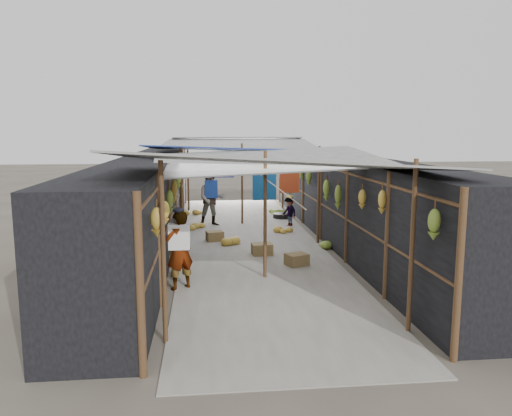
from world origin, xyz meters
name	(u,v)px	position (x,y,z in m)	size (l,w,h in m)	color
ground	(290,337)	(0.00, 0.00, 0.00)	(80.00, 80.00, 0.00)	#6B6356
aisle_slab	(249,240)	(0.00, 6.50, 0.01)	(3.60, 16.00, 0.02)	#9E998E
stall_left	(148,201)	(-2.70, 6.50, 1.15)	(1.40, 15.00, 2.30)	black
stall_right	(346,198)	(2.70, 6.50, 1.15)	(1.40, 15.00, 2.30)	black
crate_near	(262,249)	(0.16, 4.87, 0.15)	(0.48, 0.39, 0.29)	olive
crate_mid	(297,260)	(0.82, 3.83, 0.14)	(0.46, 0.37, 0.28)	olive
crate_back	(215,236)	(-0.94, 6.52, 0.14)	(0.44, 0.36, 0.28)	olive
black_basin	(282,216)	(1.43, 9.90, 0.09)	(0.60, 0.60, 0.18)	black
vendor_elderly	(179,250)	(-1.70, 2.43, 0.76)	(0.55, 0.36, 1.51)	silver
shopper_blue	(211,199)	(-0.99, 8.81, 0.87)	(0.84, 0.66, 1.74)	navy
vendor_seated	(289,212)	(1.45, 8.47, 0.47)	(0.61, 0.35, 0.94)	#46413C
market_canopy	(249,152)	(0.03, 6.85, 2.41)	(5.62, 15.20, 2.77)	brown
hanging_bananas	(249,180)	(0.00, 6.60, 1.67)	(3.95, 14.22, 0.85)	gold
floor_bananas	(263,223)	(0.61, 8.39, 0.15)	(3.91, 6.03, 0.34)	olive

